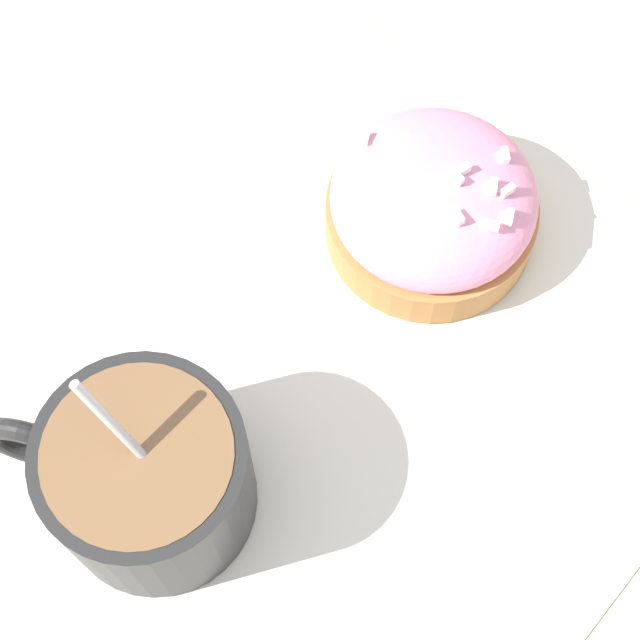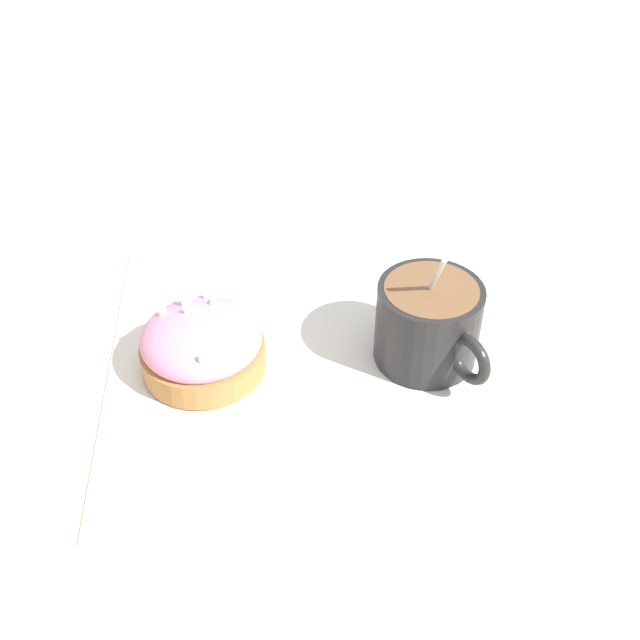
# 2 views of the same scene
# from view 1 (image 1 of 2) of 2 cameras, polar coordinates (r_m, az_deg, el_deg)

# --- Properties ---
(ground_plane) EXTENTS (3.00, 3.00, 0.00)m
(ground_plane) POSITION_cam_1_polar(r_m,az_deg,el_deg) (0.49, -0.53, -2.67)
(ground_plane) COLOR #C6B793
(paper_napkin) EXTENTS (0.37, 0.36, 0.00)m
(paper_napkin) POSITION_cam_1_polar(r_m,az_deg,el_deg) (0.49, -0.54, -2.61)
(paper_napkin) COLOR white
(paper_napkin) RESTS_ON ground_plane
(coffee_cup) EXTENTS (0.08, 0.10, 0.11)m
(coffee_cup) POSITION_cam_1_polar(r_m,az_deg,el_deg) (0.44, -9.70, -7.74)
(coffee_cup) COLOR black
(coffee_cup) RESTS_ON paper_napkin
(frosted_pastry) EXTENTS (0.10, 0.10, 0.06)m
(frosted_pastry) POSITION_cam_1_polar(r_m,az_deg,el_deg) (0.50, 6.02, 6.09)
(frosted_pastry) COLOR #B2753D
(frosted_pastry) RESTS_ON paper_napkin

